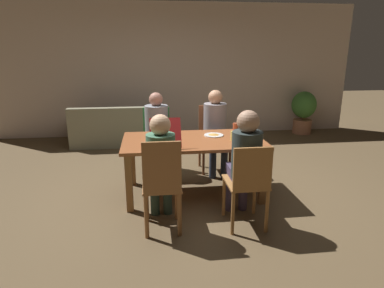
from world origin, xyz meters
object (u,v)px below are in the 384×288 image
drinking_glass_0 (235,127)px  drinking_glass_2 (152,130)px  chair_2 (248,182)px  dining_table (193,147)px  person_3 (216,125)px  plate_0 (214,135)px  potted_plant (304,110)px  couch (120,130)px  person_1 (161,162)px  drinking_glass_1 (233,136)px  chair_1 (162,185)px  person_2 (245,157)px  person_0 (157,127)px  plate_1 (249,142)px  chair_3 (213,134)px  pizza_box_0 (165,139)px  chair_0 (157,136)px

drinking_glass_0 → drinking_glass_2: bearing=-178.3°
chair_2 → dining_table: bearing=115.2°
drinking_glass_0 → person_3: bearing=117.6°
drinking_glass_2 → plate_0: bearing=-14.3°
dining_table → potted_plant: bearing=45.5°
dining_table → couch: (-1.12, 2.54, -0.36)m
person_1 → drinking_glass_1: size_ratio=10.28×
chair_1 → person_2: (0.86, 0.13, 0.20)m
chair_1 → chair_2: size_ratio=1.08×
chair_2 → person_3: 1.70m
person_0 → drinking_glass_2: person_0 is taller
plate_1 → drinking_glass_0: size_ratio=1.99×
person_3 → couch: 2.40m
person_1 → person_0: bearing=90.0°
chair_2 → drinking_glass_2: size_ratio=7.97×
chair_3 → chair_1: bearing=-115.3°
chair_1 → potted_plant: chair_1 is taller
person_1 → plate_0: (0.71, 0.90, 0.03)m
pizza_box_0 → drinking_glass_2: size_ratio=4.50×
couch → potted_plant: bearing=4.7°
chair_3 → drinking_glass_0: (0.20, -0.53, 0.22)m
person_3 → plate_0: (-0.15, -0.61, 0.01)m
chair_0 → couch: (-0.69, 1.58, -0.26)m
person_1 → chair_3: bearing=62.6°
chair_3 → potted_plant: chair_3 is taller
person_2 → drinking_glass_0: (0.20, 1.15, 0.05)m
potted_plant → drinking_glass_1: bearing=-128.0°
person_0 → person_1: size_ratio=1.00×
pizza_box_0 → couch: 2.82m
potted_plant → pizza_box_0: bearing=-136.6°
chair_0 → couch: bearing=113.7°
person_0 → potted_plant: (3.23, 2.06, -0.19)m
pizza_box_0 → potted_plant: size_ratio=0.56×
pizza_box_0 → plate_0: pizza_box_0 is taller
person_2 → pizza_box_0: bearing=141.0°
plate_1 → potted_plant: potted_plant is taller
person_1 → couch: size_ratio=0.67×
chair_1 → plate_1: (1.06, 0.65, 0.21)m
chair_2 → potted_plant: size_ratio=0.99×
person_2 → drinking_glass_1: size_ratio=10.48×
plate_0 → drinking_glass_1: (0.19, -0.27, 0.05)m
chair_2 → chair_3: (0.00, 1.84, 0.03)m
person_1 → plate_1: bearing=25.0°
drinking_glass_0 → couch: 2.82m
chair_1 → person_3: bearing=62.6°
person_0 → chair_2: bearing=-63.5°
drinking_glass_1 → drinking_glass_2: size_ratio=1.02×
chair_2 → plate_0: (-0.15, 1.07, 0.22)m
person_3 → pizza_box_0: size_ratio=2.39×
person_1 → chair_2: 0.90m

